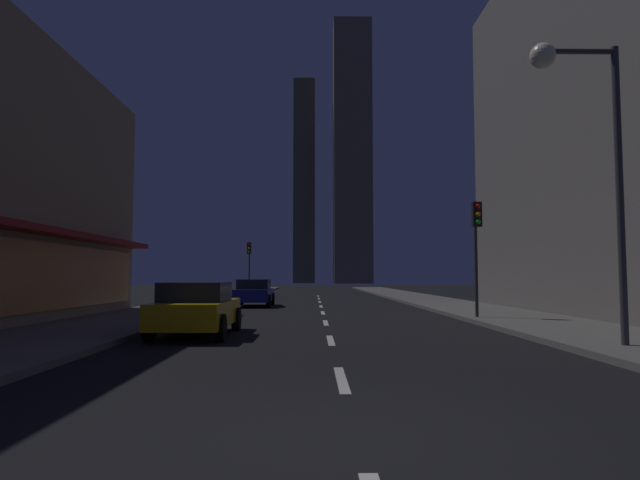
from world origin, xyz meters
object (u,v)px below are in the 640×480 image
object	(u,v)px
car_parked_near	(197,308)
car_parked_far	(254,293)
fire_hydrant_far_left	(199,300)
street_lamp_right	(580,118)
traffic_light_near_right	(477,233)
traffic_light_far_left	(249,256)

from	to	relation	value
car_parked_near	car_parked_far	distance (m)	14.67
fire_hydrant_far_left	street_lamp_right	world-z (taller)	street_lamp_right
car_parked_near	fire_hydrant_far_left	bearing A→B (deg)	101.23
traffic_light_near_right	traffic_light_far_left	world-z (taller)	same
car_parked_near	street_lamp_right	xyz separation A→B (m)	(8.98, -3.34, 4.33)
car_parked_near	fire_hydrant_far_left	xyz separation A→B (m)	(-2.30, 11.58, -0.29)
traffic_light_near_right	street_lamp_right	xyz separation A→B (m)	(-0.12, -8.08, 1.87)
car_parked_far	traffic_light_far_left	xyz separation A→B (m)	(-1.90, 13.96, 2.45)
fire_hydrant_far_left	car_parked_far	bearing A→B (deg)	53.34
car_parked_far	traffic_light_near_right	bearing A→B (deg)	-47.49
fire_hydrant_far_left	traffic_light_near_right	bearing A→B (deg)	-30.96
fire_hydrant_far_left	traffic_light_far_left	bearing A→B (deg)	88.66
traffic_light_far_left	car_parked_far	bearing A→B (deg)	-82.25
car_parked_near	car_parked_far	world-z (taller)	same
car_parked_near	street_lamp_right	bearing A→B (deg)	-20.39
car_parked_far	traffic_light_far_left	distance (m)	14.30
traffic_light_far_left	street_lamp_right	xyz separation A→B (m)	(10.88, -31.97, 1.87)
traffic_light_near_right	street_lamp_right	distance (m)	8.29
street_lamp_right	traffic_light_near_right	bearing A→B (deg)	89.15
traffic_light_far_left	street_lamp_right	world-z (taller)	street_lamp_right
car_parked_far	street_lamp_right	xyz separation A→B (m)	(8.98, -18.01, 4.33)
traffic_light_near_right	fire_hydrant_far_left	bearing A→B (deg)	149.04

